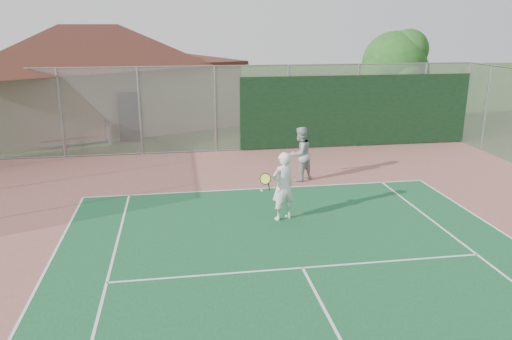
{
  "coord_description": "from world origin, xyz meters",
  "views": [
    {
      "loc": [
        -2.54,
        -3.09,
        5.11
      ],
      "look_at": [
        -0.58,
        9.17,
        1.46
      ],
      "focal_mm": 35.0,
      "sensor_mm": 36.0,
      "label": 1
    }
  ],
  "objects": [
    {
      "name": "back_fence",
      "position": [
        2.11,
        16.98,
        1.67
      ],
      "size": [
        20.08,
        0.11,
        3.53
      ],
      "color": "gray",
      "rests_on": "ground"
    },
    {
      "name": "clubhouse",
      "position": [
        -6.74,
        23.66,
        3.06
      ],
      "size": [
        16.48,
        13.98,
        6.04
      ],
      "rotation": [
        0.0,
        0.0,
        0.39
      ],
      "color": "tan",
      "rests_on": "ground"
    },
    {
      "name": "bleachers",
      "position": [
        -7.01,
        19.52,
        0.54
      ],
      "size": [
        3.24,
        2.48,
        1.02
      ],
      "rotation": [
        0.0,
        0.0,
        0.37
      ],
      "color": "#B6392A",
      "rests_on": "ground"
    },
    {
      "name": "tree",
      "position": [
        7.6,
        19.2,
        3.21
      ],
      "size": [
        3.51,
        3.32,
        4.89
      ],
      "color": "#311E12",
      "rests_on": "ground"
    },
    {
      "name": "player_white_front",
      "position": [
        0.15,
        9.24,
        0.94
      ],
      "size": [
        1.14,
        0.82,
        1.87
      ],
      "rotation": [
        0.0,
        0.0,
        3.52
      ],
      "color": "white",
      "rests_on": "ground"
    },
    {
      "name": "player_grey_back",
      "position": [
        1.46,
        12.58,
        0.91
      ],
      "size": [
        1.12,
        1.07,
        1.83
      ],
      "rotation": [
        0.0,
        0.0,
        3.73
      ],
      "color": "#A4A7A9",
      "rests_on": "ground"
    }
  ]
}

